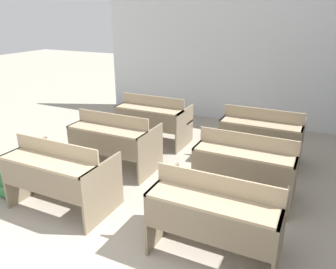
{
  "coord_description": "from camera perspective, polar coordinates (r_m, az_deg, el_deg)",
  "views": [
    {
      "loc": [
        1.71,
        -1.25,
        2.28
      ],
      "look_at": [
        -0.05,
        2.4,
        0.76
      ],
      "focal_mm": 35.0,
      "sensor_mm": 36.0,
      "label": 1
    }
  ],
  "objects": [
    {
      "name": "bench_front_left",
      "position": [
        4.16,
        -18.3,
        -6.44
      ],
      "size": [
        1.22,
        0.75,
        0.89
      ],
      "color": "#7C6C55",
      "rests_on": "ground_plane"
    },
    {
      "name": "bench_second_left",
      "position": [
        5.0,
        -9.32,
        -0.97
      ],
      "size": [
        1.22,
        0.75,
        0.89
      ],
      "color": "#7D6E57",
      "rests_on": "ground_plane"
    },
    {
      "name": "bench_third_left",
      "position": [
        5.96,
        -2.55,
        2.81
      ],
      "size": [
        1.22,
        0.75,
        0.89
      ],
      "color": "#7F6F58",
      "rests_on": "ground_plane"
    },
    {
      "name": "bench_front_right",
      "position": [
        3.26,
        8.4,
        -13.47
      ],
      "size": [
        1.22,
        0.75,
        0.89
      ],
      "color": "#786952",
      "rests_on": "ground_plane"
    },
    {
      "name": "bench_third_right",
      "position": [
        5.38,
        15.93,
        0.04
      ],
      "size": [
        1.22,
        0.75,
        0.89
      ],
      "color": "#7A6A53",
      "rests_on": "ground_plane"
    },
    {
      "name": "bench_second_right",
      "position": [
        4.28,
        13.35,
        -5.11
      ],
      "size": [
        1.22,
        0.75,
        0.89
      ],
      "color": "#7E6F58",
      "rests_on": "ground_plane"
    },
    {
      "name": "wall_back",
      "position": [
        7.18,
        12.12,
        13.68
      ],
      "size": [
        6.23,
        0.06,
        2.95
      ],
      "color": "silver",
      "rests_on": "ground_plane"
    },
    {
      "name": "schoolbag",
      "position": [
        4.85,
        -26.14,
        -7.73
      ],
      "size": [
        0.26,
        0.22,
        0.32
      ],
      "color": "#2D6638",
      "rests_on": "ground_plane"
    }
  ]
}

